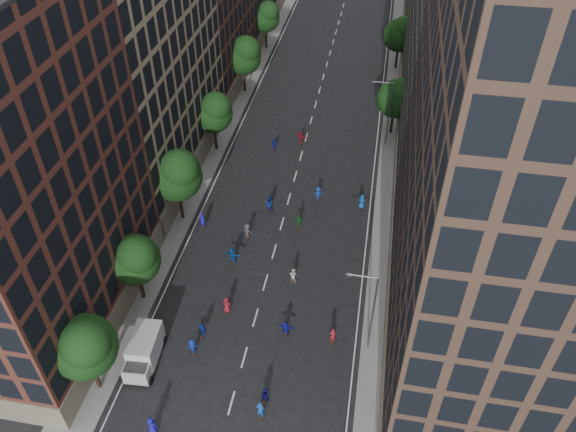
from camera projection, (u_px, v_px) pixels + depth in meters
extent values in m
plane|color=black|center=(300.00, 158.00, 72.35)|extent=(240.00, 240.00, 0.00)
cube|color=slate|center=(225.00, 119.00, 79.49)|extent=(4.00, 105.00, 0.15)
cube|color=slate|center=(396.00, 135.00, 76.29)|extent=(4.00, 105.00, 0.15)
cube|color=#52271F|center=(2.00, 185.00, 43.46)|extent=(14.00, 22.00, 30.00)
cube|color=#8D785C|center=(120.00, 36.00, 60.06)|extent=(14.00, 26.00, 34.00)
cube|color=#442F24|center=(514.00, 175.00, 39.42)|extent=(14.00, 30.00, 36.00)
cube|color=#6C6359|center=(478.00, 32.00, 62.03)|extent=(14.00, 28.00, 33.00)
cylinder|color=black|center=(95.00, 373.00, 45.70)|extent=(0.36, 0.36, 3.96)
sphere|color=black|center=(85.00, 347.00, 43.35)|extent=(5.20, 5.20, 5.20)
sphere|color=black|center=(85.00, 343.00, 42.03)|extent=(3.90, 3.90, 3.90)
cylinder|color=black|center=(141.00, 285.00, 53.25)|extent=(0.36, 0.36, 3.70)
sphere|color=black|center=(135.00, 260.00, 51.05)|extent=(4.80, 4.80, 4.80)
sphere|color=black|center=(136.00, 255.00, 49.83)|extent=(3.60, 3.60, 3.60)
cylinder|color=black|center=(181.00, 203.00, 62.02)|extent=(0.36, 0.36, 4.22)
sphere|color=black|center=(176.00, 176.00, 59.52)|extent=(5.60, 5.60, 5.60)
sphere|color=black|center=(179.00, 169.00, 58.09)|extent=(4.20, 4.20, 4.20)
cylinder|color=black|center=(215.00, 137.00, 72.58)|extent=(0.36, 0.36, 3.87)
sphere|color=black|center=(213.00, 113.00, 70.28)|extent=(5.00, 5.00, 5.00)
sphere|color=black|center=(216.00, 107.00, 69.01)|extent=(3.75, 3.75, 3.75)
cylinder|color=black|center=(244.00, 79.00, 84.45)|extent=(0.36, 0.36, 4.05)
sphere|color=black|center=(243.00, 56.00, 82.05)|extent=(5.40, 5.40, 5.40)
sphere|color=black|center=(246.00, 50.00, 80.68)|extent=(4.05, 4.05, 4.05)
cylinder|color=black|center=(266.00, 37.00, 96.47)|extent=(0.36, 0.36, 3.78)
sphere|color=black|center=(266.00, 18.00, 94.23)|extent=(4.80, 4.80, 4.80)
sphere|color=black|center=(268.00, 12.00, 93.01)|extent=(3.60, 3.60, 3.60)
cylinder|color=black|center=(392.00, 121.00, 75.60)|extent=(0.36, 0.36, 3.74)
sphere|color=black|center=(395.00, 99.00, 73.38)|extent=(5.00, 5.00, 5.00)
sphere|color=black|center=(401.00, 93.00, 72.11)|extent=(3.75, 3.75, 3.75)
cylinder|color=black|center=(397.00, 57.00, 90.44)|extent=(0.36, 0.36, 3.96)
sphere|color=black|center=(400.00, 35.00, 88.09)|extent=(5.20, 5.20, 5.20)
sphere|color=black|center=(405.00, 29.00, 86.77)|extent=(3.90, 3.90, 3.90)
cylinder|color=#595B60|center=(373.00, 315.00, 47.12)|extent=(0.18, 0.18, 9.00)
cylinder|color=#595B60|center=(363.00, 276.00, 44.34)|extent=(2.40, 0.12, 0.12)
cube|color=#595B60|center=(349.00, 275.00, 44.52)|extent=(0.50, 0.22, 0.15)
cylinder|color=#595B60|center=(389.00, 115.00, 71.73)|extent=(0.18, 0.18, 9.00)
cylinder|color=#595B60|center=(383.00, 82.00, 68.95)|extent=(2.40, 0.12, 0.12)
cube|color=#595B60|center=(374.00, 82.00, 69.13)|extent=(0.50, 0.22, 0.15)
cube|color=silver|center=(145.00, 345.00, 48.35)|extent=(2.49, 3.98, 2.35)
cube|color=silver|center=(138.00, 371.00, 46.86)|extent=(2.24, 1.84, 1.49)
cube|color=black|center=(136.00, 366.00, 46.41)|extent=(2.01, 1.51, 0.11)
cylinder|color=black|center=(126.00, 378.00, 47.18)|extent=(0.32, 0.83, 0.81)
cylinder|color=black|center=(150.00, 381.00, 47.00)|extent=(0.32, 0.83, 0.81)
cylinder|color=black|center=(141.00, 338.00, 50.31)|extent=(0.32, 0.83, 0.81)
cylinder|color=black|center=(164.00, 340.00, 50.13)|extent=(0.32, 0.83, 0.81)
imported|color=#19139D|center=(152.00, 426.00, 43.38)|extent=(0.99, 0.75, 1.83)
imported|color=#1546AD|center=(260.00, 410.00, 44.33)|extent=(0.71, 0.47, 1.94)
imported|color=#18118E|center=(265.00, 395.00, 45.61)|extent=(0.75, 0.60, 1.49)
imported|color=navy|center=(193.00, 347.00, 49.07)|extent=(1.25, 1.01, 1.69)
imported|color=#142DA4|center=(203.00, 330.00, 50.48)|extent=(1.04, 0.75, 1.64)
imported|color=#1915B2|center=(286.00, 328.00, 50.65)|extent=(1.48, 0.57, 1.56)
imported|color=maroon|center=(227.00, 305.00, 52.59)|extent=(0.92, 0.66, 1.74)
imported|color=#AA1C2E|center=(333.00, 336.00, 49.95)|extent=(0.63, 0.43, 1.66)
imported|color=silver|center=(293.00, 275.00, 55.55)|extent=(0.95, 0.83, 1.67)
imported|color=#434348|center=(247.00, 231.00, 60.41)|extent=(1.27, 0.96, 1.74)
imported|color=#1C5F25|center=(299.00, 222.00, 61.48)|extent=(1.20, 0.72, 1.92)
imported|color=#124898|center=(232.00, 256.00, 57.41)|extent=(1.87, 0.87, 1.94)
imported|color=blue|center=(362.00, 202.00, 64.17)|extent=(1.00, 0.81, 1.78)
imported|color=#2117BD|center=(202.00, 221.00, 61.58)|extent=(0.70, 0.46, 1.90)
imported|color=#13299E|center=(269.00, 204.00, 63.76)|extent=(1.09, 0.93, 1.94)
imported|color=#1635B4|center=(318.00, 194.00, 65.31)|extent=(1.25, 0.91, 1.73)
imported|color=#1315A0|center=(275.00, 145.00, 73.19)|extent=(1.03, 0.75, 1.62)
imported|color=#A51B27|center=(301.00, 138.00, 74.36)|extent=(1.71, 1.02, 1.76)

